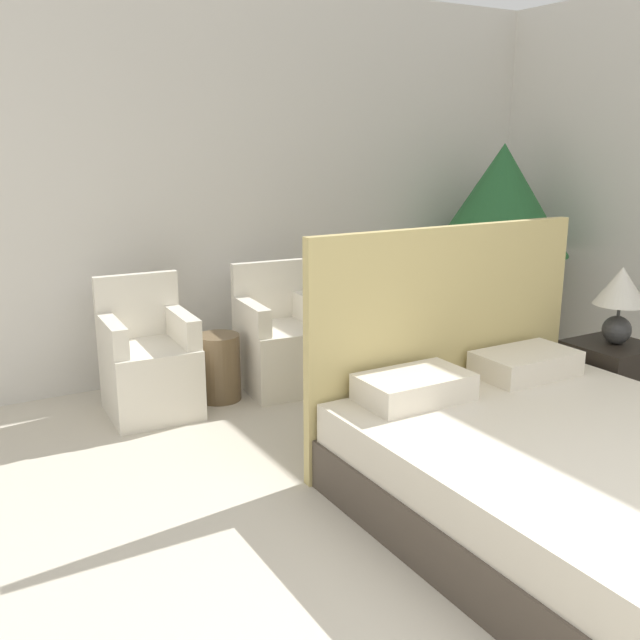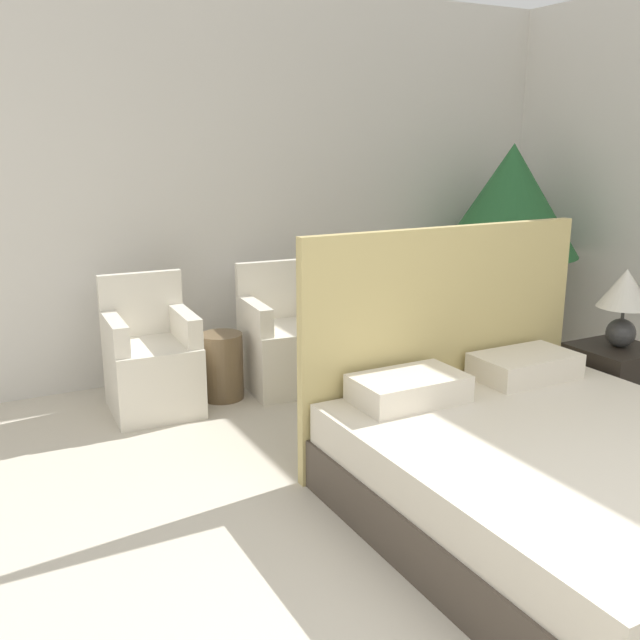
% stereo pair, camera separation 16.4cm
% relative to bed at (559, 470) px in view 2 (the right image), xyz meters
% --- Properties ---
extents(wall_back, '(10.00, 0.06, 2.90)m').
position_rel_bed_xyz_m(wall_back, '(-0.51, 3.01, 1.17)').
color(wall_back, silver).
rests_on(wall_back, ground_plane).
extents(bed, '(1.81, 2.05, 1.32)m').
position_rel_bed_xyz_m(bed, '(0.00, 0.00, 0.00)').
color(bed, '#4C4238').
rests_on(bed, ground_plane).
extents(armchair_near_window_left, '(0.59, 0.62, 0.91)m').
position_rel_bed_xyz_m(armchair_near_window_left, '(-1.30, 2.35, 0.03)').
color(armchair_near_window_left, silver).
rests_on(armchair_near_window_left, ground_plane).
extents(armchair_near_window_right, '(0.61, 0.63, 0.91)m').
position_rel_bed_xyz_m(armchair_near_window_right, '(-0.32, 2.35, 0.03)').
color(armchair_near_window_right, silver).
rests_on(armchair_near_window_right, ground_plane).
extents(potted_palm, '(1.15, 1.15, 1.75)m').
position_rel_bed_xyz_m(potted_palm, '(1.75, 2.33, 0.94)').
color(potted_palm, brown).
rests_on(potted_palm, ground_plane).
extents(nightstand, '(0.47, 0.46, 0.54)m').
position_rel_bed_xyz_m(nightstand, '(1.15, 0.68, -0.00)').
color(nightstand, black).
rests_on(nightstand, ground_plane).
extents(table_lamp, '(0.32, 0.32, 0.49)m').
position_rel_bed_xyz_m(table_lamp, '(1.17, 0.67, 0.58)').
color(table_lamp, '#333333').
rests_on(table_lamp, nightstand).
extents(side_table, '(0.30, 0.30, 0.47)m').
position_rel_bed_xyz_m(side_table, '(-0.81, 2.35, -0.04)').
color(side_table, brown).
rests_on(side_table, ground_plane).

